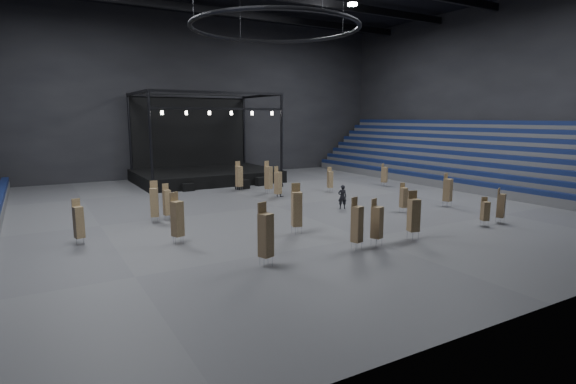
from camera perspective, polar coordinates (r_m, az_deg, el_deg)
floor at (r=34.21m, az=-1.55°, el=-1.82°), size 50.00×50.00×0.00m
wall_back at (r=53.02m, az=-12.72°, el=11.73°), size 50.00×0.20×18.00m
wall_right at (r=50.54m, az=24.71°, el=11.23°), size 0.20×42.00×18.00m
bleachers_right at (r=49.08m, az=22.73°, el=2.93°), size 7.20×40.00×6.40m
stage at (r=48.74m, az=-10.71°, el=3.12°), size 14.00×10.00×9.20m
truss_ring at (r=34.14m, az=-1.66°, el=20.11°), size 12.30×12.30×5.15m
flight_case_left at (r=42.16m, az=-12.56°, el=0.59°), size 1.09×0.57×0.71m
flight_case_mid at (r=42.51m, az=-5.78°, el=0.94°), size 1.40×0.90×0.86m
flight_case_right at (r=44.64m, az=-3.36°, el=1.37°), size 1.34×0.84×0.83m
chair_stack_0 at (r=30.40m, az=-15.13°, el=-1.21°), size 0.48×0.48×2.43m
chair_stack_1 at (r=25.77m, az=15.67°, el=-2.74°), size 0.67×0.67×2.71m
chair_stack_2 at (r=44.93m, az=12.13°, el=2.21°), size 0.65×0.65×2.25m
chair_stack_3 at (r=29.89m, az=-16.62°, el=-1.18°), size 0.62×0.62×2.71m
chair_stack_4 at (r=41.32m, az=-6.23°, el=2.05°), size 0.59×0.59×2.74m
chair_stack_5 at (r=37.26m, az=-1.29°, el=1.24°), size 0.62×0.62×2.69m
chair_stack_6 at (r=32.91m, az=14.46°, el=-0.63°), size 0.45×0.45×2.12m
chair_stack_7 at (r=20.35m, az=-2.87°, el=-5.35°), size 0.68×0.68×2.94m
chair_stack_8 at (r=39.72m, az=-2.50°, el=1.91°), size 0.67×0.67×2.90m
chair_stack_9 at (r=26.22m, az=-25.06°, el=-3.41°), size 0.55×0.55×2.47m
chair_stack_10 at (r=30.48m, az=23.75°, el=-2.18°), size 0.54×0.54×1.81m
chair_stack_11 at (r=31.68m, az=25.41°, el=-1.51°), size 0.59×0.59×2.26m
chair_stack_12 at (r=25.95m, az=1.10°, el=-2.07°), size 0.68×0.68×2.95m
chair_stack_13 at (r=23.15m, az=8.74°, el=-3.94°), size 0.58×0.58×2.71m
chair_stack_14 at (r=40.98m, az=5.37°, el=1.66°), size 0.48×0.48×2.24m
chair_stack_15 at (r=35.83m, az=19.62°, el=0.31°), size 0.66×0.66×2.55m
chair_stack_16 at (r=24.58m, az=-13.90°, el=-3.20°), size 0.67×0.67×2.79m
chair_stack_17 at (r=24.01m, az=11.22°, el=-3.70°), size 0.65×0.65×2.51m
man_center at (r=33.44m, az=6.92°, el=-0.61°), size 0.76×0.65×1.77m
crew_member at (r=38.30m, az=-1.14°, el=0.81°), size 0.99×1.10×1.86m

